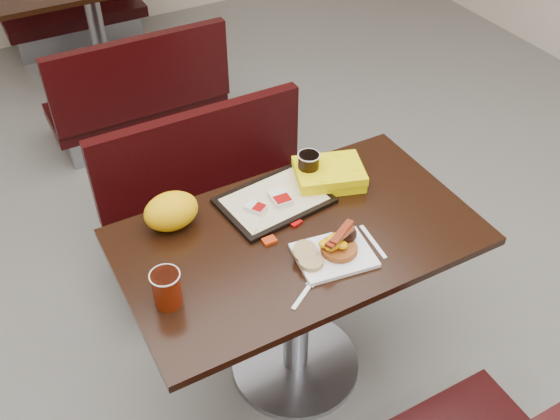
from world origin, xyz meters
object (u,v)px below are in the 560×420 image
platter (334,255)px  clamshell (329,175)px  bench_near_n (220,203)px  hashbrown_sleeve_left (256,208)px  bench_far_s (133,84)px  fork (301,297)px  tray (274,201)px  paper_bag (171,211)px  table_near (297,306)px  coffee_cup_far (308,166)px  coffee_cup_near (167,289)px  table_far (98,33)px  pancake_stack (339,248)px  hashbrown_sleeve_right (280,198)px  knife (373,242)px

platter → clamshell: size_ratio=0.99×
bench_near_n → hashbrown_sleeve_left: hashbrown_sleeve_left is taller
bench_far_s → hashbrown_sleeve_left: hashbrown_sleeve_left is taller
fork → tray: 0.45m
fork → paper_bag: size_ratio=0.78×
table_near → coffee_cup_far: coffee_cup_far is taller
coffee_cup_near → clamshell: size_ratio=0.49×
platter → clamshell: (0.19, 0.34, 0.03)m
table_far → fork: (-0.13, -2.85, 0.38)m
table_near → bench_far_s: bearing=90.0°
pancake_stack → tray: bearing=101.2°
clamshell → hashbrown_sleeve_right: bearing=-154.4°
bench_near_n → knife: 0.96m
coffee_cup_near → hashbrown_sleeve_left: (0.41, 0.23, -0.03)m
hashbrown_sleeve_right → knife: bearing=-58.0°
bench_far_s → paper_bag: bearing=-102.1°
bench_near_n → coffee_cup_far: bearing=-70.1°
coffee_cup_near → knife: coffee_cup_near is taller
platter → hashbrown_sleeve_right: 0.31m
pancake_stack → fork: size_ratio=0.82×
paper_bag → coffee_cup_near: bearing=-113.4°
table_near → knife: (0.20, -0.15, 0.38)m
knife → pancake_stack: bearing=-87.8°
pancake_stack → coffee_cup_near: size_ratio=1.01×
table_near → table_far: (0.00, 2.60, 0.00)m
table_far → bench_far_s: bearing=-90.0°
table_far → coffee_cup_near: 2.75m
bench_far_s → coffee_cup_far: size_ratio=9.61×
hashbrown_sleeve_right → clamshell: clamshell is taller
hashbrown_sleeve_left → coffee_cup_far: bearing=-16.0°
bench_far_s → fork: (-0.13, -2.15, 0.39)m
hashbrown_sleeve_left → clamshell: bearing=-25.9°
platter → tray: tray is taller
knife → hashbrown_sleeve_left: 0.42m
table_far → fork: bearing=-92.7°
table_near → platter: platter is taller
coffee_cup_near → paper_bag: paper_bag is taller
platter → hashbrown_sleeve_left: bearing=120.2°
bench_far_s → tray: size_ratio=2.70×
hashbrown_sleeve_right → bench_far_s: bearing=93.1°
fork → tray: bearing=40.3°
clamshell → coffee_cup_far: bearing=168.5°
platter → coffee_cup_far: (0.12, 0.38, 0.06)m
paper_bag → hashbrown_sleeve_left: bearing=-16.1°
bench_near_n → pancake_stack: 0.94m
hashbrown_sleeve_right → clamshell: size_ratio=0.34×
hashbrown_sleeve_right → bench_near_n: bearing=94.4°
platter → coffee_cup_far: 0.40m
platter → coffee_cup_far: size_ratio=2.34×
bench_far_s → platter: bearing=-88.7°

